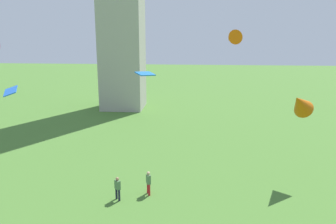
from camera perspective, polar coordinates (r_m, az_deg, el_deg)
person_3 at (r=25.56m, az=-3.29°, el=-11.52°), size 0.42×0.53×1.79m
person_5 at (r=25.01m, az=-8.43°, el=-12.32°), size 0.50×0.51×1.73m
kite_flying_1 at (r=18.97m, az=10.63°, el=11.99°), size 1.05×1.35×0.94m
kite_flying_2 at (r=32.88m, az=-24.85°, el=3.20°), size 1.58×1.76×0.81m
kite_flying_3 at (r=20.35m, az=-3.83°, el=6.42°), size 1.27×1.26×0.26m
kite_flying_5 at (r=28.44m, az=21.23°, el=1.34°), size 2.80×3.03×2.47m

